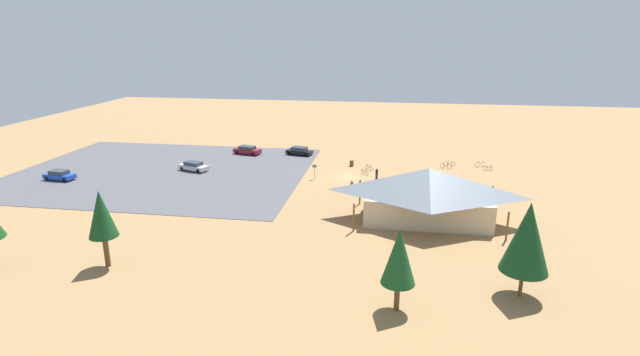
{
  "coord_description": "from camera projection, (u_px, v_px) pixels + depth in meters",
  "views": [
    {
      "loc": [
        -6.62,
        66.88,
        20.03
      ],
      "look_at": [
        3.08,
        4.94,
        1.2
      ],
      "focal_mm": 27.19,
      "sensor_mm": 36.0,
      "label": 1
    }
  ],
  "objects": [
    {
      "name": "bicycle_green_mid_cluster",
      "position": [
        421.0,
        191.0,
        62.62
      ],
      "size": [
        0.48,
        1.68,
        0.82
      ],
      "color": "black",
      "rests_on": "ground"
    },
    {
      "name": "ground",
      "position": [
        346.0,
        177.0,
        70.02
      ],
      "size": [
        160.0,
        160.0,
        0.0
      ],
      "primitive_type": "plane",
      "color": "#937047",
      "rests_on": "ground"
    },
    {
      "name": "pine_center",
      "position": [
        527.0,
        237.0,
        37.0
      ],
      "size": [
        3.7,
        3.7,
        7.87
      ],
      "color": "brown",
      "rests_on": "ground"
    },
    {
      "name": "pine_far_east",
      "position": [
        399.0,
        257.0,
        35.27
      ],
      "size": [
        2.58,
        2.58,
        6.6
      ],
      "color": "brown",
      "rests_on": "ground"
    },
    {
      "name": "bicycle_red_yard_front",
      "position": [
        450.0,
        164.0,
        75.8
      ],
      "size": [
        1.8,
        0.48,
        0.84
      ],
      "color": "black",
      "rests_on": "ground"
    },
    {
      "name": "bicycle_blue_yard_right",
      "position": [
        488.0,
        168.0,
        73.38
      ],
      "size": [
        1.53,
        0.85,
        0.77
      ],
      "color": "black",
      "rests_on": "ground"
    },
    {
      "name": "bicycle_purple_near_sign",
      "position": [
        369.0,
        168.0,
        73.69
      ],
      "size": [
        1.27,
        1.1,
        0.79
      ],
      "color": "black",
      "rests_on": "ground"
    },
    {
      "name": "car_silver_back_corner",
      "position": [
        193.0,
        166.0,
        73.0
      ],
      "size": [
        4.92,
        3.12,
        1.39
      ],
      "color": "#BCBCC1",
      "rests_on": "parking_lot_asphalt"
    },
    {
      "name": "trash_bin",
      "position": [
        352.0,
        163.0,
        75.72
      ],
      "size": [
        0.6,
        0.6,
        0.9
      ],
      "primitive_type": "cylinder",
      "color": "brown",
      "rests_on": "ground"
    },
    {
      "name": "visitor_by_pavilion",
      "position": [
        377.0,
        174.0,
        68.62
      ],
      "size": [
        0.36,
        0.36,
        1.69
      ],
      "color": "#2D3347",
      "rests_on": "ground"
    },
    {
      "name": "bicycle_teal_back_row",
      "position": [
        364.0,
        172.0,
        71.2
      ],
      "size": [
        1.18,
        1.24,
        0.76
      ],
      "color": "black",
      "rests_on": "ground"
    },
    {
      "name": "car_black_aisle_side",
      "position": [
        299.0,
        151.0,
        82.52
      ],
      "size": [
        4.75,
        2.89,
        1.38
      ],
      "color": "black",
      "rests_on": "parking_lot_asphalt"
    },
    {
      "name": "car_maroon_far_end",
      "position": [
        247.0,
        150.0,
        83.02
      ],
      "size": [
        5.01,
        2.94,
        1.41
      ],
      "color": "maroon",
      "rests_on": "parking_lot_asphalt"
    },
    {
      "name": "lot_sign",
      "position": [
        315.0,
        169.0,
        68.78
      ],
      "size": [
        0.56,
        0.08,
        2.2
      ],
      "color": "#99999E",
      "rests_on": "ground"
    },
    {
      "name": "bicycle_orange_trailside",
      "position": [
        398.0,
        192.0,
        62.21
      ],
      "size": [
        0.55,
        1.65,
        0.84
      ],
      "color": "black",
      "rests_on": "ground"
    },
    {
      "name": "parking_lot_asphalt",
      "position": [
        163.0,
        171.0,
        73.04
      ],
      "size": [
        42.9,
        34.68,
        0.05
      ],
      "primitive_type": "cube",
      "color": "#4C4C51",
      "rests_on": "ground"
    },
    {
      "name": "car_blue_mid_lot",
      "position": [
        59.0,
        175.0,
        68.43
      ],
      "size": [
        4.5,
        2.2,
        1.39
      ],
      "color": "#1E42B2",
      "rests_on": "parking_lot_asphalt"
    },
    {
      "name": "bicycle_white_front_row",
      "position": [
        446.0,
        166.0,
        74.34
      ],
      "size": [
        1.64,
        0.86,
        0.86
      ],
      "color": "black",
      "rests_on": "ground"
    },
    {
      "name": "pine_far_west",
      "position": [
        101.0,
        215.0,
        41.93
      ],
      "size": [
        2.53,
        2.53,
        7.12
      ],
      "color": "brown",
      "rests_on": "ground"
    },
    {
      "name": "bicycle_silver_yard_center",
      "position": [
        480.0,
        164.0,
        75.34
      ],
      "size": [
        1.72,
        0.61,
        0.89
      ],
      "color": "black",
      "rests_on": "ground"
    },
    {
      "name": "visitor_near_lot",
      "position": [
        352.0,
        186.0,
        63.1
      ],
      "size": [
        0.36,
        0.36,
        1.69
      ],
      "color": "#2D3347",
      "rests_on": "ground"
    },
    {
      "name": "bike_pavilion",
      "position": [
        428.0,
        192.0,
        52.9
      ],
      "size": [
        15.7,
        8.84,
        6.03
      ],
      "color": "#C6B28E",
      "rests_on": "ground"
    }
  ]
}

